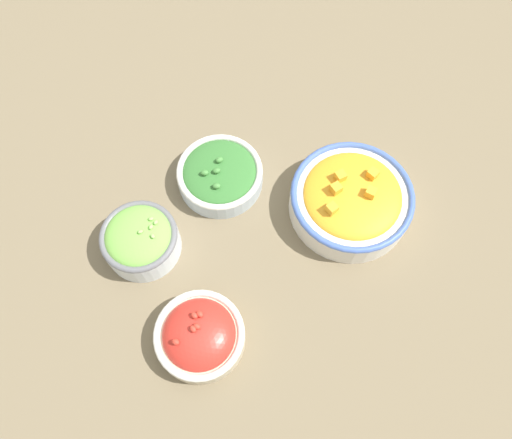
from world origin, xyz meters
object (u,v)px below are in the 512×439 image
(bowl_squash, at_px, (351,199))
(bowl_broccoli, at_px, (220,174))
(bowl_lettuce, at_px, (140,239))
(bowl_cherry_tomatoes, at_px, (200,335))

(bowl_squash, distance_m, bowl_broccoli, 0.25)
(bowl_lettuce, bearing_deg, bowl_squash, 159.98)
(bowl_squash, relative_size, bowl_cherry_tomatoes, 1.50)
(bowl_squash, bearing_deg, bowl_broccoli, -45.22)
(bowl_lettuce, xyz_separation_m, bowl_squash, (-0.36, 0.13, -0.00))
(bowl_squash, relative_size, bowl_broccoli, 1.38)
(bowl_lettuce, relative_size, bowl_cherry_tomatoes, 0.91)
(bowl_cherry_tomatoes, bearing_deg, bowl_broccoli, -126.48)
(bowl_lettuce, distance_m, bowl_squash, 0.39)
(bowl_cherry_tomatoes, xyz_separation_m, bowl_broccoli, (-0.18, -0.24, -0.00))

